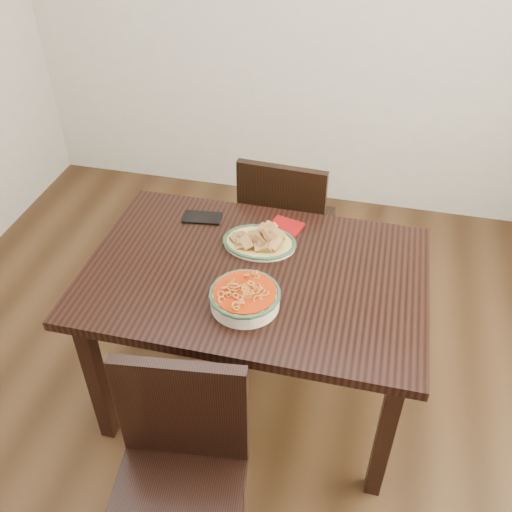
% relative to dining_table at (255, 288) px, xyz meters
% --- Properties ---
extents(floor, '(3.50, 3.50, 0.00)m').
position_rel_dining_table_xyz_m(floor, '(-0.10, -0.03, -0.66)').
color(floor, '#321F10').
rests_on(floor, ground).
extents(dining_table, '(1.32, 0.88, 0.75)m').
position_rel_dining_table_xyz_m(dining_table, '(0.00, 0.00, 0.00)').
color(dining_table, black).
rests_on(dining_table, ground).
extents(chair_far, '(0.44, 0.44, 0.89)m').
position_rel_dining_table_xyz_m(chair_far, '(-0.00, 0.67, -0.16)').
color(chair_far, black).
rests_on(chair_far, ground).
extents(chair_near, '(0.47, 0.47, 0.89)m').
position_rel_dining_table_xyz_m(chair_near, '(-0.08, -0.72, -0.16)').
color(chair_near, black).
rests_on(chair_near, ground).
extents(fish_plate, '(0.29, 0.23, 0.11)m').
position_rel_dining_table_xyz_m(fish_plate, '(-0.02, 0.17, 0.13)').
color(fish_plate, beige).
rests_on(fish_plate, dining_table).
extents(noodle_bowl, '(0.26, 0.26, 0.08)m').
position_rel_dining_table_xyz_m(noodle_bowl, '(0.01, -0.19, 0.13)').
color(noodle_bowl, beige).
rests_on(noodle_bowl, dining_table).
extents(smartphone, '(0.18, 0.11, 0.01)m').
position_rel_dining_table_xyz_m(smartphone, '(-0.30, 0.29, 0.09)').
color(smartphone, black).
rests_on(smartphone, dining_table).
extents(napkin, '(0.16, 0.14, 0.01)m').
position_rel_dining_table_xyz_m(napkin, '(0.06, 0.30, 0.09)').
color(napkin, maroon).
rests_on(napkin, dining_table).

